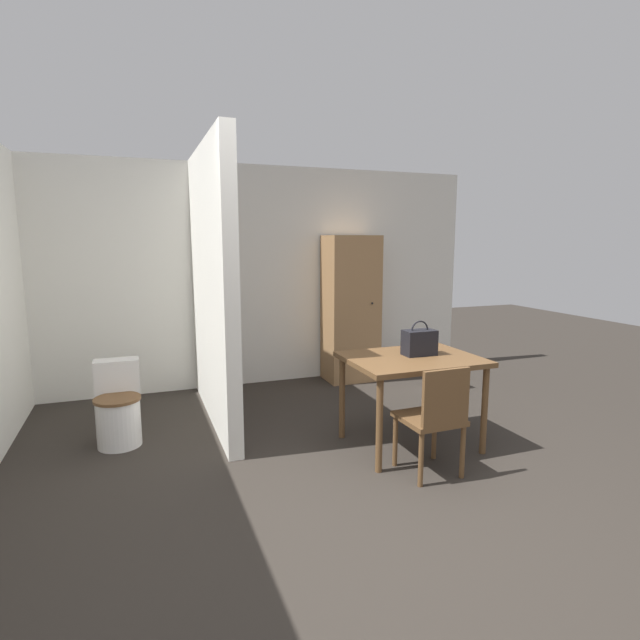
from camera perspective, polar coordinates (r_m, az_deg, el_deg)
ground_plane at (r=3.17m, az=6.17°, el=-22.66°), size 16.00×16.00×0.00m
wall_back at (r=5.82m, az=-8.20°, el=4.92°), size 5.52×0.12×2.50m
partition_wall at (r=4.67m, az=-12.27°, el=3.78°), size 0.12×2.03×2.50m
dining_table at (r=4.09m, az=10.42°, el=-5.31°), size 1.04×0.81×0.74m
wooden_chair at (r=3.66m, az=12.96°, el=-10.65°), size 0.41×0.41×0.81m
toilet at (r=4.50m, az=-22.07°, el=-9.37°), size 0.37×0.52×0.67m
handbag at (r=4.12m, az=11.29°, el=-2.50°), size 0.26×0.15×0.28m
wooden_cabinet at (r=5.93m, az=3.53°, el=1.29°), size 0.60×0.47×1.72m
space_heater at (r=5.82m, az=13.54°, el=-5.49°), size 0.24×0.21×0.45m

